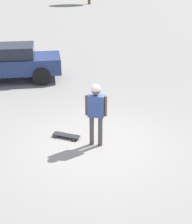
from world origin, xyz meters
The scene contains 4 objects.
ground_plane centered at (0.00, 0.00, 0.00)m, with size 220.00×220.00×0.00m, color gray.
person centered at (0.00, 0.00, 1.04)m, with size 0.40×0.45×1.64m.
skateboard centered at (-0.71, -0.53, 0.07)m, with size 0.70×0.65×0.08m.
car_parked_near centered at (-6.42, -0.60, 0.76)m, with size 2.99×4.50×1.45m.
Camera 1 is at (6.21, -3.29, 4.04)m, focal length 50.00 mm.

